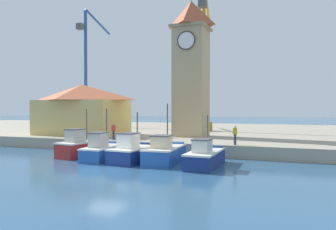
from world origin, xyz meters
TOP-DOWN VIEW (x-y plane):
  - ground_plane at (0.00, 0.00)m, footprint 300.00×300.00m
  - quay_wharf at (0.00, 28.03)m, footprint 120.00×40.00m
  - fishing_boat_far_left at (-5.42, 4.87)m, footprint 2.52×4.81m
  - fishing_boat_left_outer at (-2.82, 4.10)m, footprint 2.36×5.23m
  - fishing_boat_left_inner at (0.06, 3.85)m, footprint 2.33×4.76m
  - fishing_boat_mid_left at (2.50, 4.29)m, footprint 2.56×5.31m
  - fishing_boat_center at (5.75, 3.83)m, footprint 2.01×5.20m
  - clock_tower at (1.07, 15.62)m, footprint 3.85×3.85m
  - warehouse_left at (-11.63, 13.53)m, footprint 10.07×6.73m
  - port_crane_near at (0.07, 24.61)m, footprint 2.14×8.36m
  - port_crane_far at (-21.87, 28.87)m, footprint 2.19×7.97m
  - dock_worker_near_tower at (7.03, 8.65)m, footprint 0.34×0.22m
  - dock_worker_along_quay at (-4.70, 8.95)m, footprint 0.34×0.22m

SIDE VIEW (x-z plane):
  - ground_plane at x=0.00m, z-range 0.00..0.00m
  - quay_wharf at x=0.00m, z-range 0.00..1.09m
  - fishing_boat_center at x=5.75m, z-range -1.10..2.51m
  - fishing_boat_left_outer at x=-2.82m, z-range -1.31..2.79m
  - fishing_boat_mid_left at x=2.50m, z-range -1.48..3.00m
  - fishing_boat_left_inner at x=0.06m, z-range -1.15..2.67m
  - fishing_boat_far_left at x=-5.42m, z-range -1.21..2.86m
  - dock_worker_near_tower at x=7.03m, z-range 1.12..2.74m
  - dock_worker_along_quay at x=-4.70m, z-range 1.12..2.74m
  - warehouse_left at x=-11.63m, z-range 1.15..7.00m
  - clock_tower at x=1.07m, z-range 0.67..16.98m
  - port_crane_far at x=-21.87m, z-range -1.24..18.98m
  - port_crane_near at x=0.07m, z-range -1.29..19.11m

